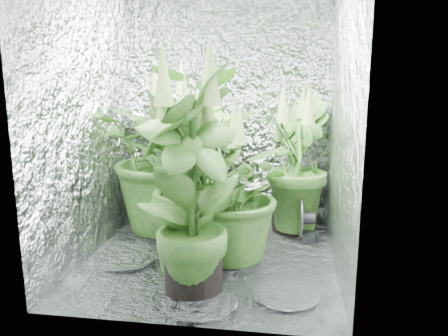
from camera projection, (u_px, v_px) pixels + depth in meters
name	position (u px, v px, depth m)	size (l,w,h in m)	color
ground	(210.00, 259.00, 2.88)	(1.60, 1.60, 0.00)	silver
walls	(209.00, 106.00, 2.67)	(1.62, 1.62, 2.00)	silver
plant_a	(170.00, 151.00, 3.26)	(1.36, 1.36, 1.32)	black
plant_b	(210.00, 166.00, 3.34)	(0.70, 0.70, 1.09)	black
plant_c	(294.00, 166.00, 3.31)	(0.72, 0.72, 1.13)	black
plant_d	(188.00, 189.00, 2.85)	(0.72, 0.72, 1.01)	black
plant_e	(227.00, 191.00, 2.73)	(0.96, 0.96, 1.01)	black
plant_f	(192.00, 186.00, 2.27)	(0.78, 0.78, 1.33)	black
plant_g	(189.00, 187.00, 2.56)	(0.61, 0.61, 1.18)	black
circulation_fan	(304.00, 224.00, 3.15)	(0.13, 0.28, 0.32)	black
plant_label	(204.00, 247.00, 2.29)	(0.06, 0.01, 0.09)	white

